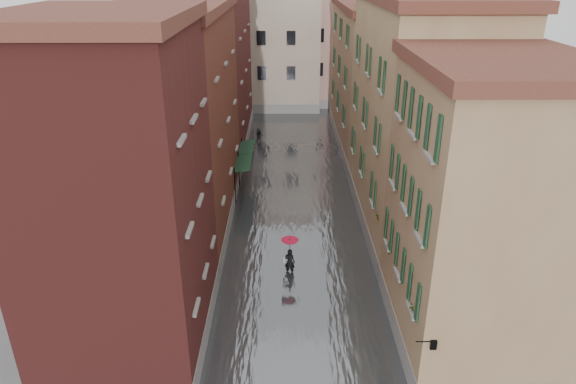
{
  "coord_description": "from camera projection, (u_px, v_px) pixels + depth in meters",
  "views": [
    {
      "loc": [
        -0.7,
        -19.8,
        14.86
      ],
      "look_at": [
        -0.51,
        6.74,
        3.0
      ],
      "focal_mm": 32.0,
      "sensor_mm": 36.0,
      "label": 1
    }
  ],
  "objects": [
    {
      "name": "awning_near",
      "position": [
        243.0,
        164.0,
        34.61
      ],
      "size": [
        1.09,
        3.17,
        2.8
      ],
      "color": "#163320",
      "rests_on": "ground"
    },
    {
      "name": "building_end_pink",
      "position": [
        343.0,
        48.0,
        58.26
      ],
      "size": [
        10.0,
        9.0,
        12.0
      ],
      "primitive_type": "cube",
      "color": "tan",
      "rests_on": "ground"
    },
    {
      "name": "awning_far",
      "position": [
        246.0,
        148.0,
        37.53
      ],
      "size": [
        1.09,
        3.17,
        2.8
      ],
      "color": "#163320",
      "rests_on": "ground"
    },
    {
      "name": "floodwater",
      "position": [
        295.0,
        193.0,
        35.97
      ],
      "size": [
        10.0,
        60.0,
        0.2
      ],
      "primitive_type": "cube",
      "color": "#51565A",
      "rests_on": "ground"
    },
    {
      "name": "window_planters",
      "position": [
        395.0,
        248.0,
        22.39
      ],
      "size": [
        0.59,
        8.36,
        0.84
      ],
      "color": "#9C3C33",
      "rests_on": "ground"
    },
    {
      "name": "building_left_near",
      "position": [
        120.0,
        202.0,
        19.62
      ],
      "size": [
        6.0,
        8.0,
        13.0
      ],
      "primitive_type": "cube",
      "color": "maroon",
      "rests_on": "ground"
    },
    {
      "name": "ground",
      "position": [
        300.0,
        308.0,
        24.15
      ],
      "size": [
        120.0,
        120.0,
        0.0
      ],
      "primitive_type": "plane",
      "color": "#5E5E61",
      "rests_on": "ground"
    },
    {
      "name": "building_left_far",
      "position": [
        209.0,
        65.0,
        43.15
      ],
      "size": [
        6.0,
        16.0,
        14.0
      ],
      "primitive_type": "cube",
      "color": "maroon",
      "rests_on": "ground"
    },
    {
      "name": "building_right_mid",
      "position": [
        417.0,
        121.0,
        29.76
      ],
      "size": [
        6.0,
        14.0,
        13.0
      ],
      "primitive_type": "cube",
      "color": "tan",
      "rests_on": "ground"
    },
    {
      "name": "building_end_cream",
      "position": [
        263.0,
        47.0,
        56.17
      ],
      "size": [
        12.0,
        9.0,
        13.0
      ],
      "primitive_type": "cube",
      "color": "beige",
      "rests_on": "ground"
    },
    {
      "name": "pedestrian_far",
      "position": [
        259.0,
        136.0,
        46.01
      ],
      "size": [
        0.73,
        0.59,
        1.42
      ],
      "primitive_type": "imported",
      "rotation": [
        0.0,
        0.0,
        -0.09
      ],
      "color": "black",
      "rests_on": "ground"
    },
    {
      "name": "pedestrian_main",
      "position": [
        290.0,
        253.0,
        26.26
      ],
      "size": [
        0.94,
        0.94,
        2.06
      ],
      "color": "black",
      "rests_on": "ground"
    },
    {
      "name": "building_right_near",
      "position": [
        482.0,
        218.0,
        20.02
      ],
      "size": [
        6.0,
        8.0,
        11.5
      ],
      "primitive_type": "cube",
      "color": "#916A4B",
      "rests_on": "ground"
    },
    {
      "name": "building_left_mid",
      "position": [
        176.0,
        125.0,
        29.77
      ],
      "size": [
        6.0,
        14.0,
        12.5
      ],
      "primitive_type": "cube",
      "color": "maroon",
      "rests_on": "ground"
    },
    {
      "name": "building_right_far",
      "position": [
        374.0,
        80.0,
        43.76
      ],
      "size": [
        6.0,
        16.0,
        11.5
      ],
      "primitive_type": "cube",
      "color": "#916A4B",
      "rests_on": "ground"
    },
    {
      "name": "wall_lantern",
      "position": [
        432.0,
        344.0,
        17.47
      ],
      "size": [
        0.71,
        0.22,
        0.35
      ],
      "color": "black",
      "rests_on": "ground"
    }
  ]
}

